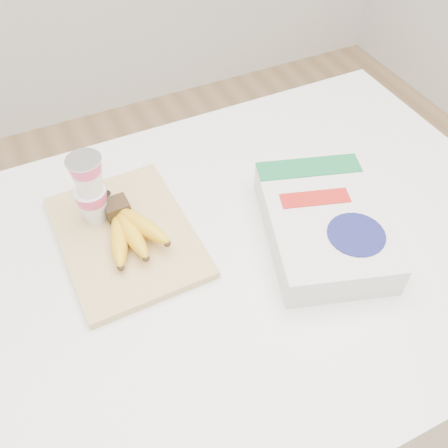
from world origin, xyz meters
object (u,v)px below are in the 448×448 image
bananas (129,230)px  cereal_box (323,224)px  yogurt_stack (90,188)px  cutting_board (126,236)px  table (221,369)px

bananas → cereal_box: bearing=-22.8°
yogurt_stack → cereal_box: (0.40, -0.23, -0.07)m
bananas → cereal_box: (0.35, -0.15, -0.00)m
cutting_board → bananas: bananas is taller
bananas → cereal_box: 0.38m
table → cereal_box: bearing=-11.6°
bananas → yogurt_stack: yogurt_stack is taller
table → yogurt_stack: size_ratio=8.37×
table → cutting_board: size_ratio=3.85×
table → cereal_box: cereal_box is taller
table → bananas: bananas is taller
yogurt_stack → cereal_box: bearing=-29.7°
yogurt_stack → cereal_box: yogurt_stack is taller
table → cutting_board: cutting_board is taller
table → bananas: bearing=144.1°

